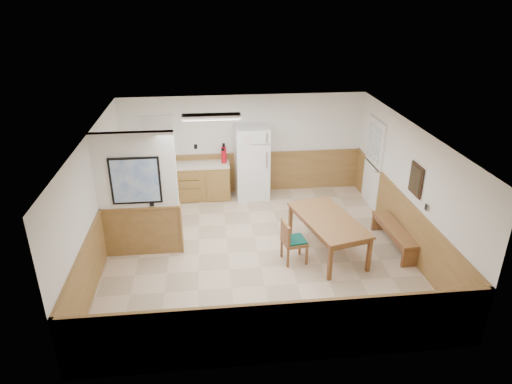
{
  "coord_description": "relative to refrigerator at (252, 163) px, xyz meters",
  "views": [
    {
      "loc": [
        -0.88,
        -7.81,
        4.89
      ],
      "look_at": [
        0.02,
        0.4,
        1.13
      ],
      "focal_mm": 32.0,
      "sensor_mm": 36.0,
      "label": 1
    }
  ],
  "objects": [
    {
      "name": "wall_painting",
      "position": [
        2.81,
        -2.93,
        0.64
      ],
      "size": [
        0.04,
        0.5,
        0.6
      ],
      "color": "#301E13",
      "rests_on": "right_wall"
    },
    {
      "name": "refrigerator",
      "position": [
        0.0,
        0.0,
        0.0
      ],
      "size": [
        0.83,
        0.74,
        1.81
      ],
      "rotation": [
        0.0,
        0.0,
        0.04
      ],
      "color": "white",
      "rests_on": "ground"
    },
    {
      "name": "dining_chair",
      "position": [
        0.42,
        -3.06,
        -0.41
      ],
      "size": [
        0.66,
        0.5,
        0.85
      ],
      "rotation": [
        0.0,
        0.0,
        0.16
      ],
      "color": "olive",
      "rests_on": "ground"
    },
    {
      "name": "wainscot_right",
      "position": [
        2.82,
        -2.63,
        -0.41
      ],
      "size": [
        0.04,
        6.0,
        1.0
      ],
      "primitive_type": "cube",
      "color": "#9F723F",
      "rests_on": "ground"
    },
    {
      "name": "soap_bottle",
      "position": [
        -2.29,
        0.02,
        0.11
      ],
      "size": [
        0.07,
        0.07,
        0.23
      ],
      "primitive_type": "cylinder",
      "rotation": [
        0.0,
        0.0,
        0.02
      ],
      "color": "#177E38",
      "rests_on": "kitchen_counter"
    },
    {
      "name": "back_wall",
      "position": [
        -0.16,
        0.37,
        0.34
      ],
      "size": [
        6.0,
        0.02,
        2.5
      ],
      "primitive_type": "cube",
      "color": "white",
      "rests_on": "ground"
    },
    {
      "name": "exterior_door",
      "position": [
        2.81,
        -0.73,
        0.14
      ],
      "size": [
        0.07,
        1.02,
        2.15
      ],
      "color": "white",
      "rests_on": "ground"
    },
    {
      "name": "fire_extinguisher",
      "position": [
        -0.68,
        0.08,
        0.21
      ],
      "size": [
        0.16,
        0.16,
        0.5
      ],
      "rotation": [
        0.0,
        0.0,
        0.41
      ],
      "color": "red",
      "rests_on": "kitchen_counter"
    },
    {
      "name": "left_wall",
      "position": [
        -3.16,
        -2.63,
        0.34
      ],
      "size": [
        0.02,
        6.0,
        2.5
      ],
      "primitive_type": "cube",
      "color": "white",
      "rests_on": "ground"
    },
    {
      "name": "wainscot_back",
      "position": [
        -0.16,
        0.35,
        -0.41
      ],
      "size": [
        6.0,
        0.04,
        1.0
      ],
      "primitive_type": "cube",
      "color": "#9F723F",
      "rests_on": "ground"
    },
    {
      "name": "right_wall",
      "position": [
        2.84,
        -2.63,
        0.34
      ],
      "size": [
        0.02,
        6.0,
        2.5
      ],
      "primitive_type": "cube",
      "color": "white",
      "rests_on": "ground"
    },
    {
      "name": "fluorescent_fixture",
      "position": [
        -0.96,
        -1.33,
        1.54
      ],
      "size": [
        1.2,
        0.3,
        0.09
      ],
      "color": "white",
      "rests_on": "ceiling"
    },
    {
      "name": "partition_wall",
      "position": [
        -2.41,
        -2.43,
        0.33
      ],
      "size": [
        1.5,
        0.2,
        2.5
      ],
      "color": "white",
      "rests_on": "ground"
    },
    {
      "name": "ground",
      "position": [
        -0.16,
        -2.63,
        -0.91
      ],
      "size": [
        6.0,
        6.0,
        0.0
      ],
      "primitive_type": "plane",
      "color": "beige",
      "rests_on": "ground"
    },
    {
      "name": "wainscot_left",
      "position": [
        -3.14,
        -2.63,
        -0.41
      ],
      "size": [
        0.04,
        6.0,
        1.0
      ],
      "primitive_type": "cube",
      "color": "#9F723F",
      "rests_on": "ground"
    },
    {
      "name": "dining_bench",
      "position": [
        2.61,
        -2.75,
        -0.56
      ],
      "size": [
        0.42,
        1.57,
        0.45
      ],
      "rotation": [
        0.0,
        0.0,
        0.05
      ],
      "color": "olive",
      "rests_on": "ground"
    },
    {
      "name": "kitchen_window",
      "position": [
        -2.26,
        0.35,
        0.64
      ],
      "size": [
        0.8,
        0.04,
        1.0
      ],
      "color": "white",
      "rests_on": "back_wall"
    },
    {
      "name": "dining_table",
      "position": [
        1.21,
        -2.79,
        -0.25
      ],
      "size": [
        1.35,
        2.03,
        0.75
      ],
      "rotation": [
        0.0,
        0.0,
        0.24
      ],
      "color": "olive",
      "rests_on": "ground"
    },
    {
      "name": "kitchen_counter",
      "position": [
        -1.37,
        0.05,
        -0.45
      ],
      "size": [
        2.2,
        0.61,
        1.0
      ],
      "color": "#A47D3A",
      "rests_on": "ground"
    },
    {
      "name": "ceiling",
      "position": [
        -0.16,
        -2.63,
        1.59
      ],
      "size": [
        6.0,
        6.0,
        0.02
      ],
      "primitive_type": "cube",
      "color": "white",
      "rests_on": "back_wall"
    }
  ]
}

